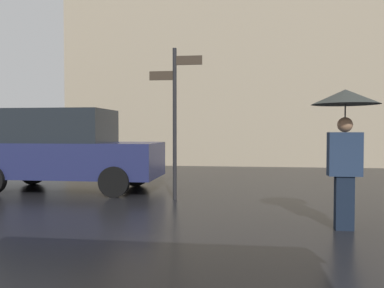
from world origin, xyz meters
TOP-DOWN VIEW (x-y plane):
  - pedestrian_with_umbrella at (1.36, 3.76)m, footprint 0.94×0.94m
  - parked_car_left at (-4.26, 6.89)m, footprint 4.33×1.92m
  - street_signpost at (-1.45, 5.90)m, footprint 1.08×0.08m

SIDE VIEW (x-z plane):
  - parked_car_left at x=-4.26m, z-range 0.01..1.93m
  - pedestrian_with_umbrella at x=1.36m, z-range 0.55..2.55m
  - street_signpost at x=-1.45m, z-range 0.32..3.41m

